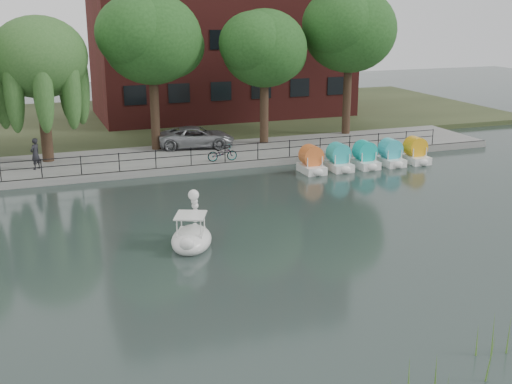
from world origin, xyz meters
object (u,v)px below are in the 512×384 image
bicycle (222,152)px  pedestrian (35,151)px  minivan (196,136)px  swan_boat (192,235)px

bicycle → pedestrian: bearing=84.8°
bicycle → minivan: bearing=10.3°
minivan → bicycle: minivan is taller
bicycle → swan_boat: 12.57m
minivan → pedestrian: pedestrian is taller
minivan → swan_boat: 16.27m
pedestrian → swan_boat: 14.31m
minivan → pedestrian: 10.00m
minivan → swan_boat: bearing=175.7°
minivan → pedestrian: (-9.70, -2.39, 0.23)m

